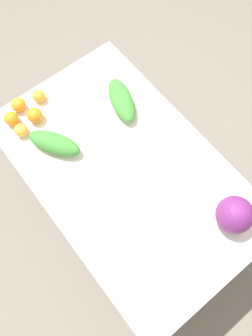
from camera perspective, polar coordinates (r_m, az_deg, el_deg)
name	(u,v)px	position (r m, az deg, el deg)	size (l,w,h in m)	color
ground_plane	(126,206)	(2.37, 0.00, -6.61)	(8.00, 8.00, 0.00)	#70665B
dining_table	(126,175)	(1.76, 0.00, -1.31)	(1.44, 0.88, 0.72)	silver
cabbage_purple	(235,215)	(1.60, 18.41, -7.69)	(0.18, 0.18, 0.18)	#6B2366
greens_bunch_scallion	(122,100)	(1.82, -0.77, 11.73)	(0.29, 0.12, 0.09)	#3D8433
greens_bunch_beet_tops	(54,143)	(1.73, -12.38, 4.24)	(0.29, 0.11, 0.09)	#3D8433
orange_0	(39,96)	(1.91, -14.92, 12.02)	(0.07, 0.07, 0.07)	orange
orange_1	(11,119)	(1.87, -19.32, 8.10)	(0.08, 0.08, 0.08)	orange
orange_2	(35,115)	(1.84, -15.58, 8.81)	(0.08, 0.08, 0.08)	orange
orange_3	(21,130)	(1.82, -17.83, 6.29)	(0.07, 0.07, 0.07)	#F9A833
orange_4	(18,105)	(1.90, -18.23, 10.43)	(0.08, 0.08, 0.08)	orange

